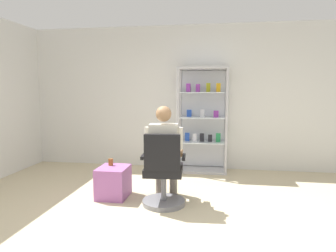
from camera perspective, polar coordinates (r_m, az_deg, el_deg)
ground_plane at (r=3.19m, az=-3.67°, el=-20.95°), size 7.20×7.20×0.00m
back_wall at (r=5.79m, az=2.77°, el=5.41°), size 6.00×0.10×2.70m
display_cabinet_main at (r=5.55m, az=6.59°, el=1.30°), size 0.90×0.45×1.90m
office_chair at (r=3.89m, az=-0.90°, el=-9.52°), size 0.58×0.56×0.96m
seated_shopkeeper at (r=3.97m, az=-0.67°, el=-4.44°), size 0.51×0.58×1.29m
storage_crate at (r=4.33m, az=-10.33°, el=-10.43°), size 0.40×0.46×0.43m
tea_glass at (r=4.37m, az=-10.83°, el=-6.75°), size 0.07×0.07×0.10m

